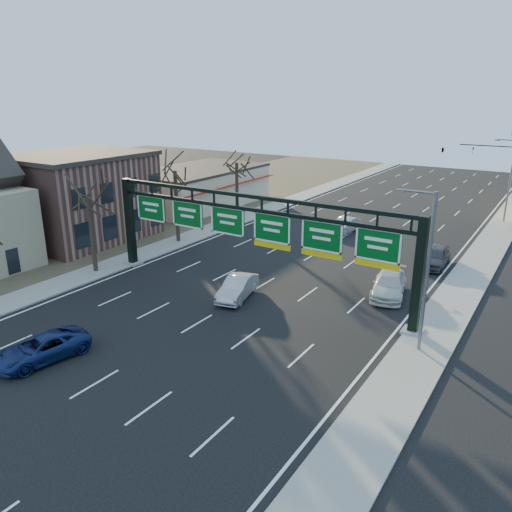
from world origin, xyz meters
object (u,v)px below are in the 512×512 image
Objects in this scene: sign_gantry at (251,231)px; car_silver_sedan at (238,288)px; car_blue_suv at (42,348)px; car_white_wagon at (389,285)px.

car_silver_sedan is (-0.38, -1.21, -3.87)m from sign_gantry.
car_white_wagon is at bearing 65.97° from car_blue_suv.
car_white_wagon is (8.79, 6.18, 0.02)m from car_silver_sedan.
car_blue_suv is at bearing -120.22° from car_silver_sedan.
car_white_wagon is (8.41, 4.97, -3.85)m from sign_gantry.
sign_gantry is at bearing 59.99° from car_silver_sedan.
car_white_wagon is at bearing 30.60° from sign_gantry.
car_silver_sedan reaches higher than car_blue_suv.
car_blue_suv is 1.08× the size of car_silver_sedan.
car_white_wagon is at bearing 22.45° from car_silver_sedan.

